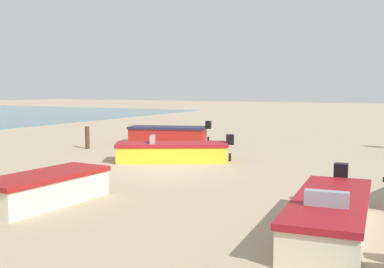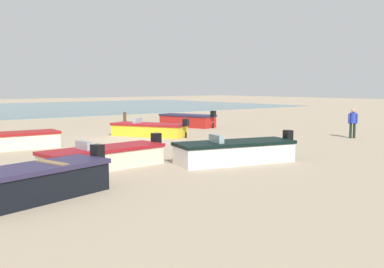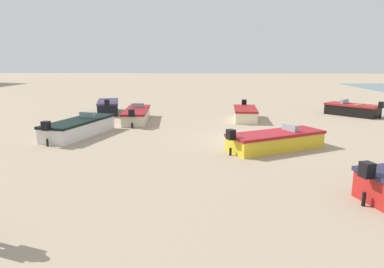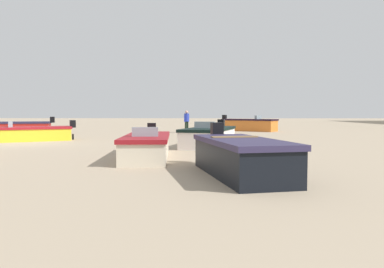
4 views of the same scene
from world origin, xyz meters
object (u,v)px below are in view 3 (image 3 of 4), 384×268
at_px(boat_cream_3, 137,115).
at_px(boat_white_4, 79,127).
at_px(boat_black_0, 108,107).
at_px(boat_black_1, 352,110).
at_px(boat_yellow_5, 276,140).
at_px(boat_cream_6, 245,114).

xyz_separation_m(boat_cream_3, boat_white_4, (-4.32, 2.04, 0.03)).
bearing_deg(boat_black_0, boat_black_1, -15.65).
bearing_deg(boat_black_0, boat_white_4, -99.31).
bearing_deg(boat_black_0, boat_yellow_5, -58.99).
distance_m(boat_black_1, boat_cream_6, 7.77).
bearing_deg(boat_white_4, boat_black_0, 109.76).
distance_m(boat_black_0, boat_yellow_5, 14.06).
height_order(boat_black_0, boat_cream_6, boat_black_0).
bearing_deg(boat_white_4, boat_cream_6, 44.60).
height_order(boat_black_0, boat_white_4, boat_black_0).
relative_size(boat_cream_3, boat_yellow_5, 1.06).
bearing_deg(boat_white_4, boat_yellow_5, 0.83).
relative_size(boat_black_0, boat_black_1, 1.17).
bearing_deg(boat_cream_3, boat_yellow_5, -47.30).
relative_size(boat_white_4, boat_yellow_5, 1.08).
height_order(boat_black_1, boat_yellow_5, boat_black_1).
height_order(boat_black_0, boat_cream_3, boat_black_0).
xyz_separation_m(boat_cream_3, boat_cream_6, (0.71, -6.75, 0.01)).
bearing_deg(boat_black_0, boat_cream_3, -64.60).
bearing_deg(boat_cream_6, boat_white_4, 32.80).
relative_size(boat_yellow_5, boat_cream_6, 1.22).
distance_m(boat_white_4, boat_cream_6, 10.13).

